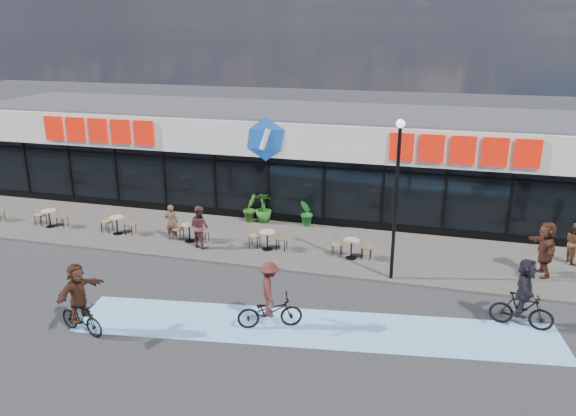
{
  "coord_description": "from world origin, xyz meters",
  "views": [
    {
      "loc": [
        7.06,
        -15.61,
        8.43
      ],
      "look_at": [
        1.85,
        3.5,
        1.91
      ],
      "focal_mm": 35.0,
      "sensor_mm": 36.0,
      "label": 1
    }
  ],
  "objects": [
    {
      "name": "bistro_set_1",
      "position": [
        -8.82,
        3.74,
        0.56
      ],
      "size": [
        1.54,
        0.62,
        0.9
      ],
      "color": "tan",
      "rests_on": "sidewalk"
    },
    {
      "name": "bike_lane",
      "position": [
        4.0,
        -1.5,
        0.01
      ],
      "size": [
        14.17,
        4.13,
        0.01
      ],
      "primitive_type": "cube",
      "rotation": [
        0.0,
        0.0,
        0.14
      ],
      "color": "#7CBAEB",
      "rests_on": "ground"
    },
    {
      "name": "cyclist_a",
      "position": [
        2.74,
        -1.76,
        0.82
      ],
      "size": [
        2.0,
        1.33,
        2.04
      ],
      "color": "black",
      "rests_on": "ground"
    },
    {
      "name": "potted_plant_right",
      "position": [
        1.84,
        6.63,
        0.69
      ],
      "size": [
        0.68,
        0.77,
        1.17
      ],
      "primitive_type": "imported",
      "rotation": [
        0.0,
        0.0,
        5.0
      ],
      "color": "#1D6620",
      "rests_on": "sidewalk"
    },
    {
      "name": "potted_plant_left",
      "position": [
        -0.15,
        6.68,
        0.76
      ],
      "size": [
        0.89,
        0.89,
        1.32
      ],
      "primitive_type": "imported",
      "rotation": [
        0.0,
        0.0,
        3.37
      ],
      "color": "#26641C",
      "rests_on": "sidewalk"
    },
    {
      "name": "bistro_set_4",
      "position": [
        0.99,
        3.74,
        0.56
      ],
      "size": [
        1.54,
        0.62,
        0.9
      ],
      "color": "tan",
      "rests_on": "sidewalk"
    },
    {
      "name": "cyclist_b",
      "position": [
        9.78,
        0.15,
        0.99
      ],
      "size": [
        1.83,
        1.64,
        2.16
      ],
      "color": "black",
      "rests_on": "ground"
    },
    {
      "name": "bistro_set_3",
      "position": [
        -2.28,
        3.74,
        0.56
      ],
      "size": [
        1.54,
        0.62,
        0.9
      ],
      "color": "tan",
      "rests_on": "sidewalk"
    },
    {
      "name": "patron_right",
      "position": [
        -1.64,
        3.23,
        0.94
      ],
      "size": [
        0.99,
        0.89,
        1.68
      ],
      "primitive_type": "imported",
      "rotation": [
        0.0,
        0.0,
        2.77
      ],
      "color": "#592D31",
      "rests_on": "sidewalk"
    },
    {
      "name": "pedestrian_b",
      "position": [
        12.14,
        5.39,
        0.87
      ],
      "size": [
        0.76,
        0.88,
        1.53
      ],
      "primitive_type": "imported",
      "rotation": [
        0.0,
        0.0,
        1.85
      ],
      "color": "#51311C",
      "rests_on": "sidewalk"
    },
    {
      "name": "pedestrian_a",
      "position": [
        10.9,
        3.96,
        1.08
      ],
      "size": [
        0.97,
        1.89,
        1.95
      ],
      "primitive_type": "imported",
      "rotation": [
        0.0,
        0.0,
        -1.35
      ],
      "color": "#412217",
      "rests_on": "sidewalk"
    },
    {
      "name": "bistro_set_5",
      "position": [
        4.25,
        3.74,
        0.56
      ],
      "size": [
        1.54,
        0.62,
        0.9
      ],
      "color": "tan",
      "rests_on": "sidewalk"
    },
    {
      "name": "building",
      "position": [
        -0.0,
        9.93,
        2.34
      ],
      "size": [
        30.6,
        6.57,
        4.75
      ],
      "color": "black",
      "rests_on": "ground"
    },
    {
      "name": "sidewalk",
      "position": [
        0.0,
        4.5,
        0.05
      ],
      "size": [
        44.0,
        5.0,
        0.1
      ],
      "primitive_type": "cube",
      "color": "#56534D",
      "rests_on": "ground"
    },
    {
      "name": "cyclist_c",
      "position": [
        -2.33,
        -3.5,
        1.01
      ],
      "size": [
        1.69,
        1.65,
        2.15
      ],
      "color": "black",
      "rests_on": "ground"
    },
    {
      "name": "patron_left",
      "position": [
        -3.08,
        3.7,
        0.83
      ],
      "size": [
        0.59,
        0.44,
        1.46
      ],
      "primitive_type": "imported",
      "rotation": [
        0.0,
        0.0,
        3.33
      ],
      "color": "brown",
      "rests_on": "sidewalk"
    },
    {
      "name": "bistro_set_2",
      "position": [
        -5.55,
        3.74,
        0.56
      ],
      "size": [
        1.54,
        0.62,
        0.9
      ],
      "color": "tan",
      "rests_on": "sidewalk"
    },
    {
      "name": "lamp_post",
      "position": [
        5.86,
        2.3,
        3.33
      ],
      "size": [
        0.28,
        0.28,
        5.48
      ],
      "color": "black",
      "rests_on": "sidewalk"
    },
    {
      "name": "potted_plant_mid",
      "position": [
        -0.74,
        6.6,
        0.71
      ],
      "size": [
        0.61,
        0.72,
        1.21
      ],
      "primitive_type": "imported",
      "rotation": [
        0.0,
        0.0,
        1.46
      ],
      "color": "#285418",
      "rests_on": "sidewalk"
    },
    {
      "name": "ground",
      "position": [
        0.0,
        0.0,
        0.0
      ],
      "size": [
        120.0,
        120.0,
        0.0
      ],
      "primitive_type": "plane",
      "color": "#28282B",
      "rests_on": "ground"
    }
  ]
}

